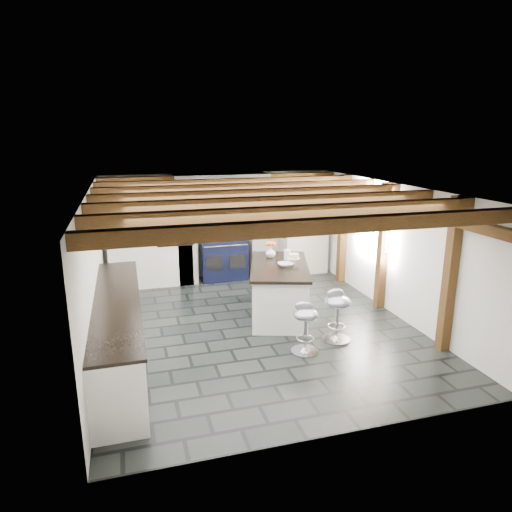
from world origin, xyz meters
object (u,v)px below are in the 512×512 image
object	(u,v)px
bar_stool_near	(337,310)
bar_stool_far	(306,322)
kitchen_island	(279,289)
range_cooker	(223,258)

from	to	relation	value
bar_stool_near	bar_stool_far	distance (m)	0.66
bar_stool_far	kitchen_island	bearing A→B (deg)	105.30
bar_stool_far	range_cooker	bearing A→B (deg)	115.32
range_cooker	bar_stool_far	bearing A→B (deg)	-83.76
kitchen_island	bar_stool_near	size ratio (longest dim) A/B	2.54
range_cooker	kitchen_island	world-z (taller)	kitchen_island
bar_stool_near	kitchen_island	bearing A→B (deg)	117.02
kitchen_island	bar_stool_near	bearing A→B (deg)	-49.83
kitchen_island	bar_stool_near	xyz separation A→B (m)	(0.52, -1.24, 0.03)
kitchen_island	bar_stool_near	distance (m)	1.34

